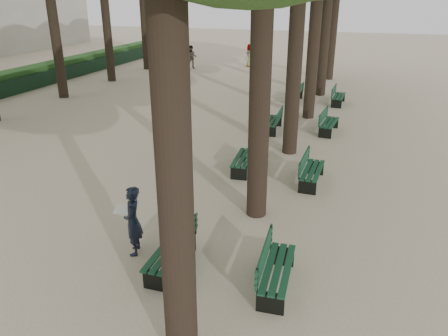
% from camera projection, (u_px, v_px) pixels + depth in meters
% --- Properties ---
extents(ground, '(120.00, 120.00, 0.00)m').
position_uv_depth(ground, '(155.00, 266.00, 9.39)').
color(ground, '#C0AD91').
rests_on(ground, ground).
extents(bench_left_0, '(0.60, 1.81, 0.92)m').
position_uv_depth(bench_left_0, '(171.00, 257.00, 9.24)').
color(bench_left_0, black).
rests_on(bench_left_0, ground).
extents(bench_left_1, '(0.71, 1.84, 0.92)m').
position_uv_depth(bench_left_1, '(243.00, 163.00, 14.28)').
color(bench_left_1, black).
rests_on(bench_left_1, ground).
extents(bench_left_2, '(0.65, 1.82, 0.92)m').
position_uv_depth(bench_left_2, '(273.00, 125.00, 18.32)').
color(bench_left_2, black).
rests_on(bench_left_2, ground).
extents(bench_left_3, '(0.68, 1.83, 0.92)m').
position_uv_depth(bench_left_3, '(295.00, 96.00, 23.23)').
color(bench_left_3, black).
rests_on(bench_left_3, ground).
extents(bench_right_0, '(0.67, 1.83, 0.92)m').
position_uv_depth(bench_right_0, '(277.00, 276.00, 8.63)').
color(bench_right_0, black).
rests_on(bench_right_0, ground).
extents(bench_right_1, '(0.62, 1.82, 0.92)m').
position_uv_depth(bench_right_1, '(312.00, 175.00, 13.31)').
color(bench_right_1, black).
rests_on(bench_right_1, ground).
extents(bench_right_2, '(0.73, 1.84, 0.92)m').
position_uv_depth(bench_right_2, '(329.00, 126.00, 18.10)').
color(bench_right_2, black).
rests_on(bench_right_2, ground).
extents(bench_right_3, '(0.64, 1.82, 0.92)m').
position_uv_depth(bench_right_3, '(338.00, 99.00, 22.61)').
color(bench_right_3, black).
rests_on(bench_right_3, ground).
extents(man_with_map, '(0.70, 0.72, 1.62)m').
position_uv_depth(man_with_map, '(133.00, 221.00, 9.59)').
color(man_with_map, black).
rests_on(man_with_map, ground).
extents(pedestrian_e, '(1.76, 1.10, 1.90)m').
position_uv_depth(pedestrian_e, '(177.00, 63.00, 29.63)').
color(pedestrian_e, '#262628').
rests_on(pedestrian_e, ground).
extents(pedestrian_a, '(0.88, 0.50, 1.70)m').
position_uv_depth(pedestrian_a, '(192.00, 57.00, 32.90)').
color(pedestrian_a, '#262628').
rests_on(pedestrian_a, ground).
extents(pedestrian_d, '(0.65, 0.90, 1.71)m').
position_uv_depth(pedestrian_d, '(250.00, 55.00, 33.69)').
color(pedestrian_d, '#262628').
rests_on(pedestrian_d, ground).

